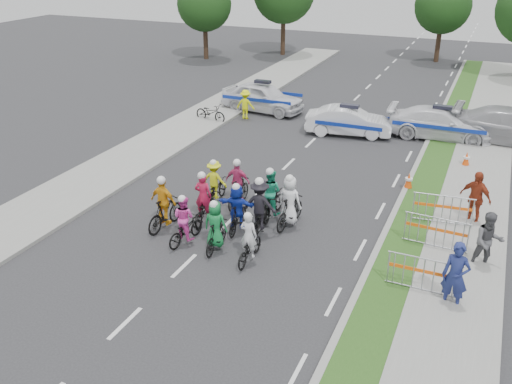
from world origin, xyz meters
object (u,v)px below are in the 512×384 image
at_px(rider_7, 290,206).
at_px(spectator_2, 475,198).
at_px(barrier_1, 436,234).
at_px(rider_10, 215,185).
at_px(rider_2, 185,225).
at_px(rider_9, 238,188).
at_px(barrier_0, 423,276).
at_px(rider_4, 260,212).
at_px(rider_5, 237,211).
at_px(spectator_0, 456,276).
at_px(rider_0, 249,245).
at_px(rider_3, 165,208).
at_px(barrier_2, 442,211).
at_px(parked_bike, 210,113).
at_px(spectator_1, 488,242).
at_px(cone_1, 466,160).
at_px(tree_0, 204,4).
at_px(tree_4, 443,6).
at_px(police_car_2, 441,123).
at_px(rider_6, 204,205).
at_px(rider_8, 270,199).
at_px(police_car_0, 263,97).
at_px(marshal_hiviz, 246,104).
at_px(cone_0, 409,182).
at_px(rider_1, 216,231).
at_px(police_car_1, 349,121).

xyz_separation_m(rider_7, spectator_2, (5.64, 2.64, 0.21)).
bearing_deg(barrier_1, rider_10, 176.78).
relative_size(rider_2, rider_9, 0.94).
bearing_deg(barrier_0, rider_9, 155.95).
xyz_separation_m(rider_4, rider_10, (-2.44, 1.55, -0.11)).
height_order(rider_5, rider_7, rider_7).
height_order(rider_9, spectator_0, spectator_0).
bearing_deg(rider_10, rider_0, 129.36).
distance_m(rider_3, barrier_2, 9.29).
bearing_deg(parked_bike, spectator_1, -115.60).
bearing_deg(cone_1, rider_2, -126.68).
height_order(rider_7, rider_9, rider_7).
bearing_deg(parked_bike, tree_0, 37.76).
relative_size(tree_0, tree_4, 1.00).
bearing_deg(police_car_2, spectator_0, -174.14).
bearing_deg(spectator_0, parked_bike, 145.78).
height_order(rider_6, barrier_2, rider_6).
bearing_deg(police_car_2, rider_8, 156.46).
bearing_deg(spectator_0, police_car_0, 135.76).
xyz_separation_m(rider_6, marshal_hiviz, (-3.65, 11.58, 0.16)).
xyz_separation_m(rider_2, rider_4, (1.94, 1.54, 0.14)).
bearing_deg(spectator_1, cone_0, 103.07).
distance_m(police_car_2, cone_1, 3.90).
height_order(rider_4, rider_9, rider_4).
relative_size(rider_10, cone_0, 2.41).
height_order(rider_4, spectator_0, rider_4).
distance_m(rider_5, rider_10, 2.44).
height_order(rider_10, barrier_2, rider_10).
bearing_deg(rider_3, rider_4, -156.57).
bearing_deg(tree_4, rider_8, -93.53).
height_order(rider_1, police_car_2, rider_1).
bearing_deg(rider_3, rider_8, -137.67).
relative_size(rider_9, spectator_1, 1.01).
bearing_deg(rider_3, spectator_1, -165.74).
bearing_deg(police_car_1, barrier_1, -161.50).
bearing_deg(spectator_2, rider_0, -112.72).
xyz_separation_m(rider_2, barrier_2, (7.37, 4.41, -0.07)).
distance_m(police_car_2, spectator_0, 14.32).
xyz_separation_m(rider_0, barrier_0, (5.04, 0.27, 0.00)).
xyz_separation_m(rider_1, police_car_1, (0.85, 12.66, 0.01)).
relative_size(marshal_hiviz, parked_bike, 0.85).
height_order(rider_0, barrier_2, rider_0).
relative_size(rider_6, spectator_0, 1.00).
relative_size(rider_8, spectator_0, 0.99).
xyz_separation_m(rider_2, barrier_0, (7.37, 0.03, -0.07)).
distance_m(spectator_2, barrier_1, 2.56).
bearing_deg(rider_8, rider_3, 41.45).
distance_m(rider_2, barrier_1, 7.83).
bearing_deg(rider_0, barrier_0, -177.16).
bearing_deg(rider_3, rider_2, 158.08).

